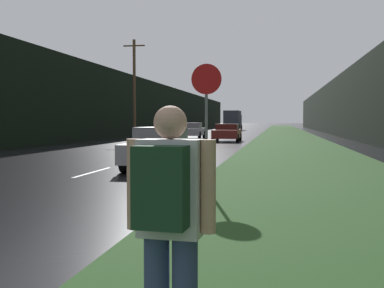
{
  "coord_description": "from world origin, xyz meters",
  "views": [
    {
      "loc": [
        5.7,
        -0.3,
        1.62
      ],
      "look_at": [
        3.0,
        14.71,
        0.87
      ],
      "focal_mm": 45.0,
      "sensor_mm": 36.0,
      "label": 1
    }
  ],
  "objects_px": {
    "hitchhiker_with_backpack": "(169,220)",
    "car_passing_far": "(227,133)",
    "stop_sign": "(206,111)",
    "car_passing_near": "(160,148)",
    "car_oncoming": "(192,131)",
    "delivery_truck": "(233,120)"
  },
  "relations": [
    {
      "from": "delivery_truck",
      "to": "hitchhiker_with_backpack",
      "type": "bearing_deg",
      "value": -84.98
    },
    {
      "from": "car_passing_near",
      "to": "delivery_truck",
      "type": "distance_m",
      "value": 65.35
    },
    {
      "from": "car_passing_far",
      "to": "delivery_truck",
      "type": "distance_m",
      "value": 44.09
    },
    {
      "from": "car_passing_far",
      "to": "car_oncoming",
      "type": "xyz_separation_m",
      "value": [
        -3.64,
        5.02,
        0.04
      ]
    },
    {
      "from": "stop_sign",
      "to": "car_oncoming",
      "type": "distance_m",
      "value": 31.27
    },
    {
      "from": "car_oncoming",
      "to": "delivery_truck",
      "type": "height_order",
      "value": "delivery_truck"
    },
    {
      "from": "delivery_truck",
      "to": "car_passing_near",
      "type": "bearing_deg",
      "value": -86.81
    },
    {
      "from": "stop_sign",
      "to": "car_oncoming",
      "type": "relative_size",
      "value": 0.72
    },
    {
      "from": "stop_sign",
      "to": "delivery_truck",
      "type": "xyz_separation_m",
      "value": [
        -5.84,
        69.61,
        -0.1
      ]
    },
    {
      "from": "hitchhiker_with_backpack",
      "to": "car_oncoming",
      "type": "distance_m",
      "value": 39.54
    },
    {
      "from": "stop_sign",
      "to": "car_passing_near",
      "type": "bearing_deg",
      "value": 116.82
    },
    {
      "from": "car_passing_far",
      "to": "car_oncoming",
      "type": "height_order",
      "value": "car_oncoming"
    },
    {
      "from": "stop_sign",
      "to": "car_passing_near",
      "type": "height_order",
      "value": "stop_sign"
    },
    {
      "from": "car_passing_near",
      "to": "car_oncoming",
      "type": "relative_size",
      "value": 0.98
    },
    {
      "from": "hitchhiker_with_backpack",
      "to": "car_oncoming",
      "type": "height_order",
      "value": "hitchhiker_with_backpack"
    },
    {
      "from": "stop_sign",
      "to": "car_passing_far",
      "type": "bearing_deg",
      "value": 94.91
    },
    {
      "from": "car_passing_far",
      "to": "hitchhiker_with_backpack",
      "type": "bearing_deg",
      "value": 95.38
    },
    {
      "from": "car_oncoming",
      "to": "car_passing_near",
      "type": "bearing_deg",
      "value": -82.13
    },
    {
      "from": "hitchhiker_with_backpack",
      "to": "car_passing_far",
      "type": "height_order",
      "value": "hitchhiker_with_backpack"
    },
    {
      "from": "car_oncoming",
      "to": "delivery_truck",
      "type": "bearing_deg",
      "value": 90.0
    },
    {
      "from": "car_passing_near",
      "to": "stop_sign",
      "type": "bearing_deg",
      "value": 116.82
    },
    {
      "from": "hitchhiker_with_backpack",
      "to": "car_passing_near",
      "type": "xyz_separation_m",
      "value": [
        -3.19,
        12.61,
        -0.28
      ]
    }
  ]
}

